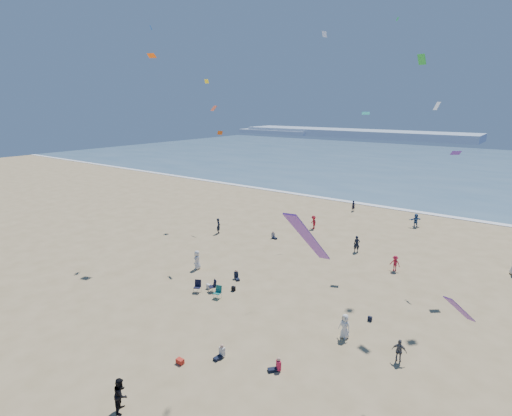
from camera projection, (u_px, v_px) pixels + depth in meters
The scene contains 13 objects.
ground at pixel (148, 365), 23.48m from camera, with size 220.00×220.00×0.00m, color tan.
ocean at pixel (460, 167), 97.53m from camera, with size 220.00×100.00×0.06m, color #476B84.
surf_line at pixel (394, 208), 58.55m from camera, with size 220.00×1.20×0.08m, color white.
headland_far at pixel (353, 133), 190.01m from camera, with size 110.00×20.00×3.20m, color #7A8EA8.
headland_near at pixel (277, 132), 209.21m from camera, with size 40.00×14.00×2.00m, color #7A8EA8.
standing_flyers at pixel (336, 279), 33.01m from camera, with size 30.13×51.34×1.86m.
seated_group at pixel (235, 309), 28.95m from camera, with size 14.36×29.95×0.84m.
chair_cluster at pixel (209, 288), 32.10m from camera, with size 2.76×1.61×1.00m.
white_tote at pixel (208, 286), 33.11m from camera, with size 0.35×0.20×0.40m, color silver.
black_backpack at pixel (233, 289), 32.74m from camera, with size 0.30×0.22×0.38m, color black.
cooler at pixel (180, 361), 23.54m from camera, with size 0.45×0.30×0.30m, color red.
navy_bag at pixel (370, 319), 28.18m from camera, with size 0.28×0.18×0.34m, color black.
kites_aloft at pixel (388, 107), 24.89m from camera, with size 43.78×42.63×30.71m.
Camera 1 is at (17.21, -12.67, 14.84)m, focal length 28.00 mm.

